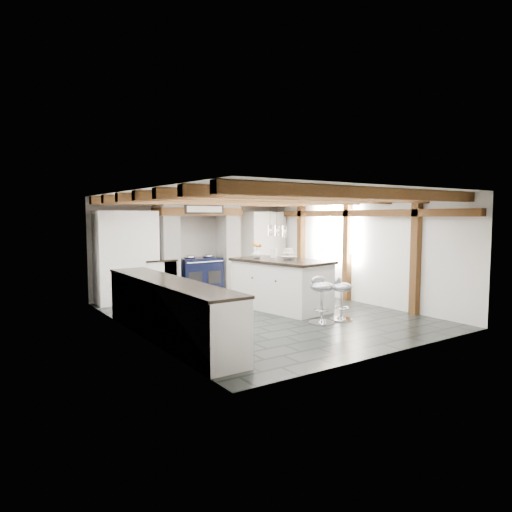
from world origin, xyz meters
TOP-DOWN VIEW (x-y plane):
  - ground at (0.00, 0.00)m, footprint 6.00×6.00m
  - room_shell at (-0.61, 1.42)m, footprint 6.00×6.03m
  - range_cooker at (0.00, 2.68)m, footprint 1.00×0.63m
  - kitchen_island at (0.63, 0.27)m, footprint 1.39×2.19m
  - bar_stool_near at (0.91, -1.15)m, footprint 0.50×0.50m
  - bar_stool_far at (0.44, -1.15)m, footprint 0.46×0.46m

SIDE VIEW (x-z plane):
  - ground at x=0.00m, z-range 0.00..0.00m
  - range_cooker at x=0.00m, z-range -0.03..0.96m
  - bar_stool_near at x=0.91m, z-range 0.09..0.87m
  - kitchen_island at x=0.63m, z-range -0.16..1.19m
  - bar_stool_far at x=0.44m, z-range 0.10..0.94m
  - room_shell at x=-0.61m, z-range -1.93..4.07m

